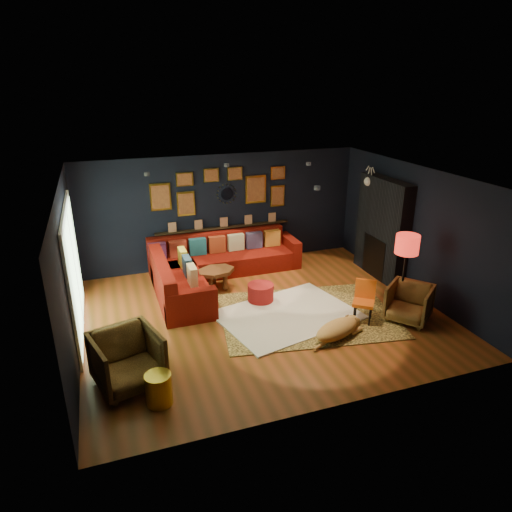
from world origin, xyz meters
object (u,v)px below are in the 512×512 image
object	(u,v)px
coffee_table	(216,273)
dog	(337,326)
gold_stool	(159,389)
floor_lamp	(407,248)
pouf	(261,292)
orange_chair	(364,298)
sectional	(208,268)
armchair_left	(127,357)
armchair_right	(409,301)

from	to	relation	value
coffee_table	dog	xyz separation A→B (m)	(1.45, -2.59, -0.14)
coffee_table	gold_stool	size ratio (longest dim) A/B	2.02
floor_lamp	pouf	bearing A→B (deg)	151.79
coffee_table	pouf	world-z (taller)	coffee_table
dog	orange_chair	bearing A→B (deg)	6.41
sectional	armchair_left	xyz separation A→B (m)	(-1.94, -3.14, 0.13)
armchair_left	gold_stool	size ratio (longest dim) A/B	2.00
floor_lamp	armchair_right	bearing A→B (deg)	-99.07
gold_stool	floor_lamp	world-z (taller)	floor_lamp
sectional	coffee_table	xyz separation A→B (m)	(0.07, -0.42, 0.04)
armchair_right	dog	bearing A→B (deg)	-123.18
armchair_left	floor_lamp	bearing A→B (deg)	-9.82
gold_stool	pouf	bearing A→B (deg)	45.92
sectional	pouf	size ratio (longest dim) A/B	6.60
sectional	orange_chair	size ratio (longest dim) A/B	4.35
sectional	floor_lamp	distance (m)	4.14
sectional	gold_stool	distance (m)	4.03
dog	sectional	bearing A→B (deg)	95.45
armchair_right	floor_lamp	size ratio (longest dim) A/B	0.49
orange_chair	sectional	bearing A→B (deg)	168.89
orange_chair	pouf	bearing A→B (deg)	176.84
pouf	gold_stool	distance (m)	3.36
armchair_left	orange_chair	world-z (taller)	armchair_left
sectional	gold_stool	xyz separation A→B (m)	(-1.59, -3.70, -0.09)
gold_stool	floor_lamp	bearing A→B (deg)	13.75
coffee_table	armchair_left	bearing A→B (deg)	-126.39
orange_chair	floor_lamp	distance (m)	1.19
pouf	orange_chair	bearing A→B (deg)	-40.90
pouf	dog	xyz separation A→B (m)	(0.77, -1.72, 0.02)
coffee_table	gold_stool	world-z (taller)	gold_stool
sectional	gold_stool	bearing A→B (deg)	-113.18
coffee_table	floor_lamp	xyz separation A→B (m)	(3.04, -2.14, 0.94)
gold_stool	dog	world-z (taller)	gold_stool
orange_chair	coffee_table	bearing A→B (deg)	172.91
sectional	orange_chair	bearing A→B (deg)	-48.85
coffee_table	orange_chair	size ratio (longest dim) A/B	1.17
armchair_left	floor_lamp	world-z (taller)	floor_lamp
pouf	dog	world-z (taller)	dog
coffee_table	armchair_right	size ratio (longest dim) A/B	1.21
floor_lamp	dog	distance (m)	1.97
coffee_table	orange_chair	world-z (taller)	orange_chair
armchair_right	gold_stool	world-z (taller)	armchair_right
floor_lamp	sectional	bearing A→B (deg)	140.66
coffee_table	pouf	xyz separation A→B (m)	(0.68, -0.87, -0.16)
coffee_table	dog	world-z (taller)	coffee_table
sectional	armchair_left	distance (m)	3.69
pouf	dog	distance (m)	1.88
sectional	dog	xyz separation A→B (m)	(1.53, -3.00, -0.10)
armchair_right	gold_stool	xyz separation A→B (m)	(-4.65, -0.84, -0.15)
sectional	armchair_left	world-z (taller)	armchair_left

